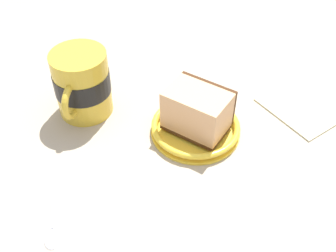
{
  "coord_description": "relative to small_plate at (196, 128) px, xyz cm",
  "views": [
    {
      "loc": [
        31.44,
        26.13,
        45.72
      ],
      "look_at": [
        -1.75,
        -3.15,
        3.0
      ],
      "focal_mm": 43.8,
      "sensor_mm": 36.0,
      "label": 1
    }
  ],
  "objects": [
    {
      "name": "ground_plane",
      "position": [
        5.95,
        1.09,
        -2.34
      ],
      "size": [
        153.17,
        153.17,
        2.87
      ],
      "primitive_type": "cube",
      "color": "tan"
    },
    {
      "name": "small_plate",
      "position": [
        0.0,
        0.0,
        0.0
      ],
      "size": [
        14.08,
        14.08,
        1.83
      ],
      "color": "yellow",
      "rests_on": "ground_plane"
    },
    {
      "name": "cake_slice",
      "position": [
        -0.27,
        -0.04,
        3.42
      ],
      "size": [
        8.02,
        10.22,
        6.9
      ],
      "color": "#472814",
      "rests_on": "small_plate"
    },
    {
      "name": "tea_mug",
      "position": [
        7.93,
        -16.98,
        4.74
      ],
      "size": [
        11.16,
        8.97,
        10.96
      ],
      "color": "gold",
      "rests_on": "ground_plane"
    },
    {
      "name": "teaspoon",
      "position": [
        25.3,
        -3.36,
        -0.56
      ],
      "size": [
        9.37,
        11.5,
        0.8
      ],
      "color": "silver",
      "rests_on": "ground_plane"
    },
    {
      "name": "folded_napkin",
      "position": [
        -17.81,
        10.23,
        -0.61
      ],
      "size": [
        15.97,
        15.1,
        0.6
      ],
      "primitive_type": "cube",
      "rotation": [
        0.0,
        0.0,
        -0.24
      ],
      "color": "beige",
      "rests_on": "ground_plane"
    }
  ]
}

